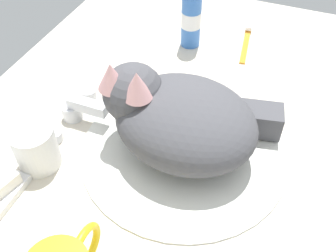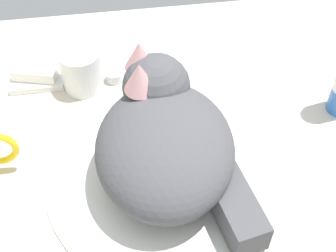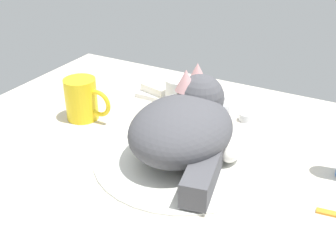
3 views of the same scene
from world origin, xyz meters
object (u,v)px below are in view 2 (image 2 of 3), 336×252
(rinse_cup, at_px, (82,70))
(soap_bar, at_px, (35,71))
(faucet, at_px, (148,72))
(cat, at_px, (166,139))

(rinse_cup, height_order, soap_bar, rinse_cup)
(faucet, distance_m, soap_bar, 0.19)
(faucet, height_order, cat, cat)
(cat, bearing_deg, soap_bar, 131.37)
(faucet, distance_m, rinse_cup, 0.11)
(rinse_cup, xyz_separation_m, soap_bar, (-0.08, 0.02, -0.01))
(faucet, xyz_separation_m, soap_bar, (-0.19, 0.03, 0.00))
(cat, relative_size, rinse_cup, 3.88)
(faucet, relative_size, soap_bar, 1.95)
(faucet, distance_m, cat, 0.20)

